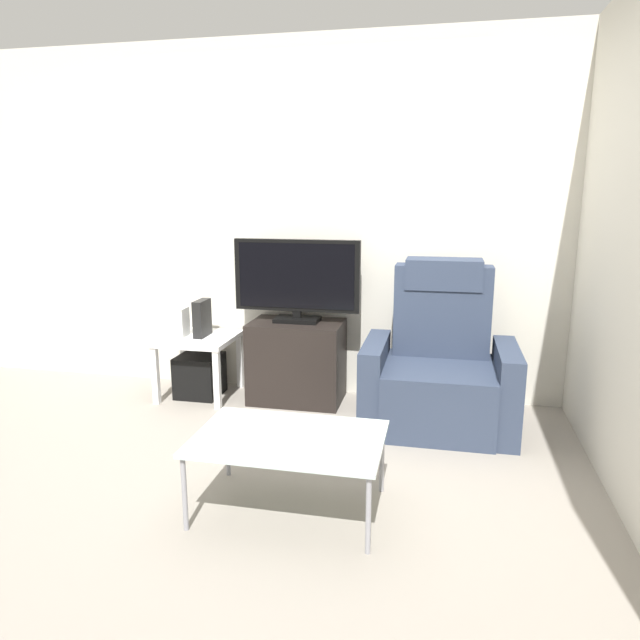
{
  "coord_description": "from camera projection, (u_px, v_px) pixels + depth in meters",
  "views": [
    {
      "loc": [
        0.97,
        -3.1,
        1.52
      ],
      "look_at": [
        0.2,
        0.5,
        0.7
      ],
      "focal_mm": 32.39,
      "sensor_mm": 36.0,
      "label": 1
    }
  ],
  "objects": [
    {
      "name": "wall_back",
      "position": [
        312.0,
        222.0,
        4.28
      ],
      "size": [
        6.4,
        0.06,
        2.6
      ],
      "primitive_type": "cube",
      "color": "beige",
      "rests_on": "ground"
    },
    {
      "name": "book_upright",
      "position": [
        184.0,
        322.0,
        4.29
      ],
      "size": [
        0.04,
        0.14,
        0.21
      ],
      "primitive_type": "cube",
      "color": "white",
      "rests_on": "side_table"
    },
    {
      "name": "television",
      "position": [
        297.0,
        279.0,
        4.13
      ],
      "size": [
        0.92,
        0.2,
        0.6
      ],
      "color": "black",
      "rests_on": "tv_stand"
    },
    {
      "name": "subwoofer_box",
      "position": [
        200.0,
        375.0,
        4.38
      ],
      "size": [
        0.31,
        0.31,
        0.31
      ],
      "primitive_type": "cube",
      "color": "black",
      "rests_on": "ground"
    },
    {
      "name": "coffee_table",
      "position": [
        289.0,
        441.0,
        2.75
      ],
      "size": [
        0.9,
        0.6,
        0.38
      ],
      "color": "#B2C6C1",
      "rests_on": "ground"
    },
    {
      "name": "game_console",
      "position": [
        202.0,
        318.0,
        4.28
      ],
      "size": [
        0.07,
        0.2,
        0.27
      ],
      "primitive_type": "cube",
      "color": "black",
      "rests_on": "side_table"
    },
    {
      "name": "wall_side",
      "position": [
        635.0,
        238.0,
        2.82
      ],
      "size": [
        0.06,
        4.48,
        2.6
      ],
      "primitive_type": "cube",
      "color": "beige",
      "rests_on": "ground"
    },
    {
      "name": "recliner_armchair",
      "position": [
        439.0,
        369.0,
        3.81
      ],
      "size": [
        0.98,
        0.78,
        1.08
      ],
      "rotation": [
        0.0,
        0.0,
        -0.05
      ],
      "color": "#2D384C",
      "rests_on": "ground"
    },
    {
      "name": "cell_phone",
      "position": [
        264.0,
        441.0,
        2.69
      ],
      "size": [
        0.14,
        0.16,
        0.01
      ],
      "primitive_type": "cube",
      "rotation": [
        0.0,
        0.0,
        0.58
      ],
      "color": "#B7B7BC",
      "rests_on": "coffee_table"
    },
    {
      "name": "tv_stand",
      "position": [
        297.0,
        361.0,
        4.24
      ],
      "size": [
        0.67,
        0.43,
        0.6
      ],
      "color": "black",
      "rests_on": "ground"
    },
    {
      "name": "side_table",
      "position": [
        198.0,
        346.0,
        4.33
      ],
      "size": [
        0.54,
        0.54,
        0.46
      ],
      "color": "white",
      "rests_on": "ground"
    },
    {
      "name": "ground_plane",
      "position": [
        271.0,
        449.0,
        3.49
      ],
      "size": [
        6.4,
        6.4,
        0.0
      ],
      "primitive_type": "plane",
      "color": "gray"
    }
  ]
}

